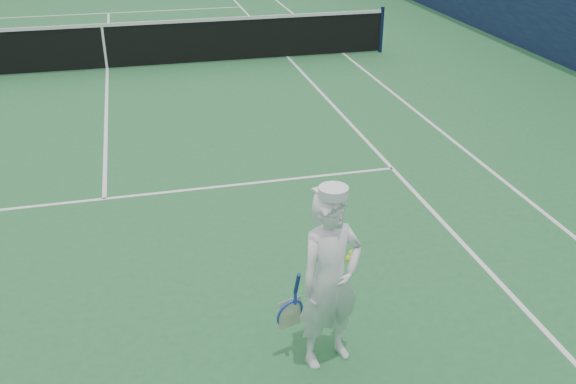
{
  "coord_description": "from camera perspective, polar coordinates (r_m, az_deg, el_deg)",
  "views": [
    {
      "loc": [
        0.57,
        -14.38,
        3.94
      ],
      "look_at": [
        1.99,
        -8.59,
        0.94
      ],
      "focal_mm": 40.0,
      "sensor_mm": 36.0,
      "label": 1
    }
  ],
  "objects": [
    {
      "name": "court_markings",
      "position": [
        14.92,
        -15.77,
        10.44
      ],
      "size": [
        11.03,
        23.83,
        0.01
      ],
      "color": "white",
      "rests_on": "ground"
    },
    {
      "name": "tennis_net",
      "position": [
        14.78,
        -16.04,
        12.48
      ],
      "size": [
        12.88,
        0.09,
        1.07
      ],
      "color": "#141E4C",
      "rests_on": "ground"
    },
    {
      "name": "tennis_player",
      "position": [
        5.48,
        3.76,
        -7.83
      ],
      "size": [
        0.83,
        0.55,
        1.71
      ],
      "rotation": [
        0.0,
        0.0,
        0.29
      ],
      "color": "white",
      "rests_on": "ground"
    },
    {
      "name": "ground",
      "position": [
        14.92,
        -15.77,
        10.42
      ],
      "size": [
        80.0,
        80.0,
        0.0
      ],
      "primitive_type": "plane",
      "color": "#276737",
      "rests_on": "ground"
    }
  ]
}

